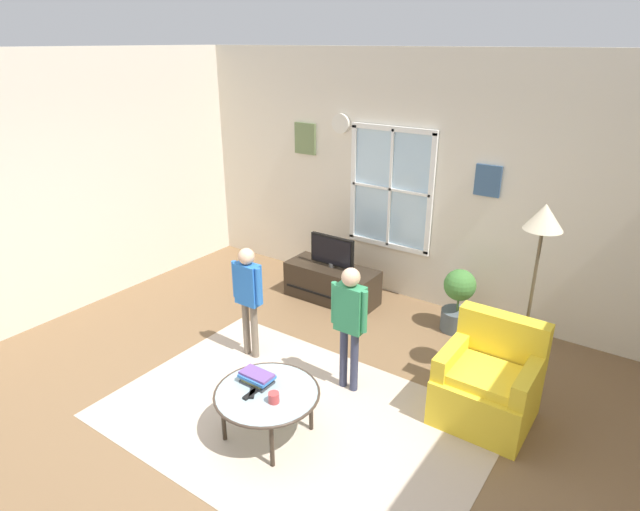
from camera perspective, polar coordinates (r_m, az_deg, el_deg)
The scene contains 16 objects.
ground_plane at distance 4.86m, azimuth -6.05°, elevation -16.73°, with size 6.87×6.24×0.02m, color brown.
back_wall at distance 6.43m, azimuth 10.43°, elevation 7.80°, with size 6.27×0.17×2.97m.
side_wall_left at distance 6.59m, azimuth -28.33°, elevation 5.86°, with size 0.12×5.64×2.97m.
area_rug at distance 4.80m, azimuth -2.83°, elevation -17.01°, with size 3.18×2.14×0.01m, color #C6B29E.
tv_stand at distance 6.63m, azimuth 1.28°, elevation -2.98°, with size 1.16×0.48×0.44m.
television at distance 6.45m, azimuth 1.30°, elevation 0.48°, with size 0.59×0.08×0.40m.
armchair at distance 4.85m, azimuth 17.57°, elevation -12.96°, with size 0.76×0.74×0.87m.
coffee_table at distance 4.42m, azimuth -5.70°, elevation -14.59°, with size 0.86×0.86×0.42m.
book_stack at distance 4.49m, azimuth -6.77°, elevation -12.88°, with size 0.27×0.17×0.10m.
cup at distance 4.28m, azimuth -4.97°, elevation -14.91°, with size 0.09×0.09×0.08m, color #BF3F3F.
remote_near_books at distance 4.40m, azimuth -7.24°, elevation -14.35°, with size 0.04×0.14×0.02m, color black.
remote_near_cup at distance 4.38m, azimuth -7.49°, elevation -14.54°, with size 0.04×0.14×0.02m, color black.
person_blue_shirt at distance 5.30m, azimuth -7.70°, elevation -3.71°, with size 0.36×0.16×1.18m.
person_green_shirt at distance 4.75m, azimuth 3.22°, elevation -6.43°, with size 0.37×0.17×1.22m.
potted_plant_by_window at distance 6.07m, azimuth 14.59°, elevation -4.55°, with size 0.35×0.35×0.73m.
floor_lamp at distance 4.77m, azimuth 22.59°, elevation 1.78°, with size 0.32×0.32×1.80m.
Camera 1 is at (2.56, -2.80, 3.03)m, focal length 29.89 mm.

